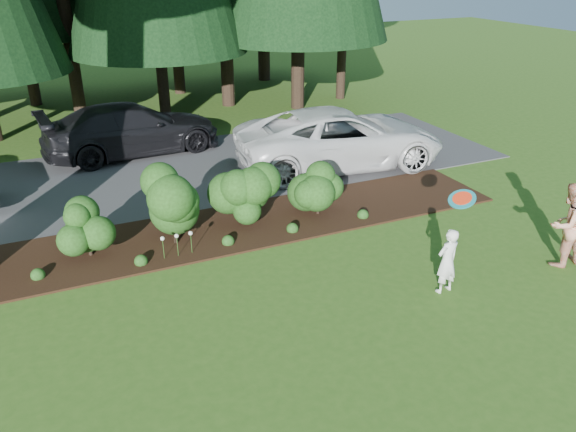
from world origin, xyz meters
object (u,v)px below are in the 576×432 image
object	(u,v)px
child	(447,261)
car_dark_suv	(132,129)
adult	(567,225)
car_white_suv	(340,138)
frisbee	(462,199)

from	to	relation	value
child	car_dark_suv	bearing A→B (deg)	-77.26
car_dark_suv	child	distance (m)	11.42
adult	car_white_suv	bearing A→B (deg)	-80.22
car_white_suv	adult	xyz separation A→B (m)	(1.31, -7.12, 0.00)
car_white_suv	frisbee	world-z (taller)	frisbee
child	frisbee	size ratio (longest dim) A/B	2.74
adult	frisbee	world-z (taller)	frisbee
child	frisbee	xyz separation A→B (m)	(0.00, -0.16, 1.33)
child	frisbee	world-z (taller)	frisbee
car_white_suv	child	world-z (taller)	car_white_suv
child	adult	world-z (taller)	adult
car_white_suv	car_dark_suv	distance (m)	6.64
car_white_suv	adult	size ratio (longest dim) A/B	3.46
car_dark_suv	adult	size ratio (longest dim) A/B	3.08
adult	child	bearing A→B (deg)	-3.23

